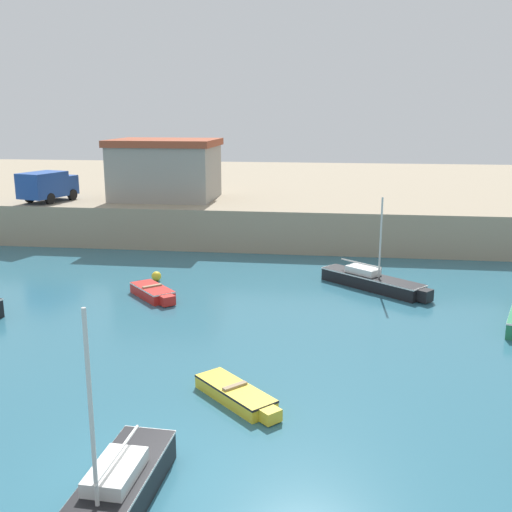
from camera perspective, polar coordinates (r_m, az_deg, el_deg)
ground_plane at (r=16.75m, az=-11.18°, el=-20.39°), size 200.00×200.00×0.00m
quay_seawall at (r=59.55m, az=3.03°, el=5.96°), size 120.00×40.00×2.87m
sailboat_black_1 at (r=32.81m, az=11.04°, el=-2.33°), size 5.73×4.99×5.01m
sailboat_black_3 at (r=15.20m, az=-14.20°, el=-22.24°), size 1.72×6.58×5.41m
dinghy_yellow_4 at (r=20.19m, az=-1.84°, el=-13.00°), size 3.24×3.19×0.55m
dinghy_red_7 at (r=31.17m, az=-9.76°, el=-3.40°), size 3.03×3.18×0.63m
mooring_buoy at (r=34.20m, az=-9.47°, el=-1.91°), size 0.55×0.55×0.55m
harbor_shed_near_wharf at (r=45.94m, az=-8.61°, el=8.20°), size 7.77×6.03×4.45m
truck_on_quay at (r=46.51m, az=-19.21°, el=6.39°), size 3.17×4.70×2.20m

